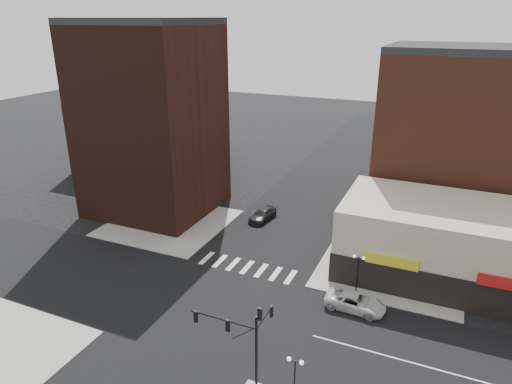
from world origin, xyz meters
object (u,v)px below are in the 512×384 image
at_px(traffic_signal, 246,335).
at_px(street_lamp_ne, 358,265).
at_px(street_lamp_se_a, 295,370).
at_px(white_suv, 355,302).
at_px(dark_sedan_north, 263,215).

distance_m(traffic_signal, street_lamp_ne, 16.62).
height_order(street_lamp_se_a, white_suv, street_lamp_se_a).
relative_size(street_lamp_se_a, white_suv, 0.73).
bearing_deg(white_suv, street_lamp_se_a, 175.92).
relative_size(traffic_signal, dark_sedan_north, 1.50).
height_order(traffic_signal, street_lamp_se_a, traffic_signal).
height_order(traffic_signal, white_suv, traffic_signal).
bearing_deg(street_lamp_se_a, street_lamp_ne, 86.42).
bearing_deg(street_lamp_se_a, dark_sedan_north, 116.79).
bearing_deg(street_lamp_ne, traffic_signal, -106.75).
distance_m(white_suv, dark_sedan_north, 22.04).
relative_size(street_lamp_ne, dark_sedan_north, 0.80).
relative_size(traffic_signal, street_lamp_ne, 1.87).
height_order(traffic_signal, street_lamp_ne, traffic_signal).
height_order(street_lamp_ne, white_suv, street_lamp_ne).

